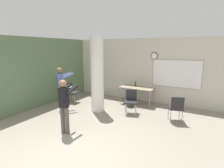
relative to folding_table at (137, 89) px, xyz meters
name	(u,v)px	position (x,y,z in m)	size (l,w,h in m)	color
ground_plane	(65,160)	(0.12, -4.45, -0.67)	(24.00, 24.00, 0.00)	gray
wall_left_accent	(45,72)	(-3.38, -1.95, 0.73)	(0.12, 7.00, 2.80)	#5B7551
wall_back	(145,70)	(0.15, 0.61, 0.73)	(8.00, 0.15, 2.80)	beige
support_pillar	(97,75)	(-0.98, -1.56, 0.73)	(0.49, 0.49, 2.80)	white
folding_table	(137,89)	(0.00, 0.00, 0.00)	(1.45, 0.67, 0.73)	tan
bottle_on_table	(135,84)	(-0.13, 0.15, 0.14)	(0.07, 0.07, 0.22)	#4C3319
waste_bin	(130,102)	(-0.09, -0.52, -0.49)	(0.29, 0.29, 0.36)	#38383D
chair_by_left_wall	(72,91)	(-2.59, -1.24, -0.16)	(0.49, 0.49, 0.87)	#232328
chair_table_front	(131,100)	(0.24, -1.17, -0.16)	(0.56, 0.56, 0.87)	#232328
chair_mid_room	(176,107)	(1.83, -1.18, -0.16)	(0.57, 0.57, 0.87)	#232328
person_watching_back	(61,85)	(-2.29, -2.14, 0.31)	(0.57, 0.67, 1.66)	#1E2338
person_playing_front	(65,102)	(-0.75, -3.52, 0.24)	(0.37, 0.60, 1.55)	#514C47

